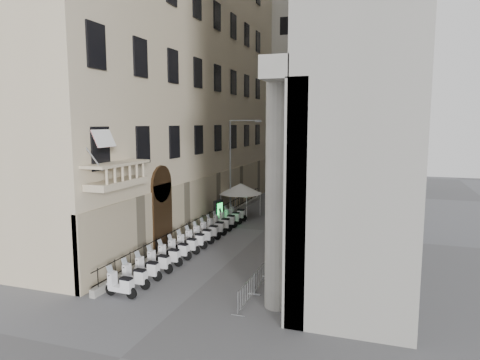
# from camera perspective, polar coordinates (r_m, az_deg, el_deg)

# --- Properties ---
(ground) EXTENTS (120.00, 120.00, 0.00)m
(ground) POSITION_cam_1_polar(r_m,az_deg,el_deg) (16.95, -15.63, -21.88)
(ground) COLOR #4F4F52
(ground) RESTS_ON ground
(left_building) EXTENTS (5.00, 36.00, 34.00)m
(left_building) POSITION_cam_1_polar(r_m,az_deg,el_deg) (38.67, -6.82, 20.59)
(left_building) COLOR beige
(left_building) RESTS_ON ground
(far_building) EXTENTS (22.00, 10.00, 30.00)m
(far_building) POSITION_cam_1_polar(r_m,az_deg,el_deg) (61.06, 10.82, 13.79)
(far_building) COLOR #B0AEA6
(far_building) RESTS_ON ground
(iron_fence) EXTENTS (0.30, 28.00, 1.40)m
(iron_fence) POSITION_cam_1_polar(r_m,az_deg,el_deg) (33.74, -4.36, -6.61)
(iron_fence) COLOR black
(iron_fence) RESTS_ON ground
(blue_awning) EXTENTS (1.60, 3.00, 3.00)m
(blue_awning) POSITION_cam_1_polar(r_m,az_deg,el_deg) (39.21, 11.84, -4.74)
(blue_awning) COLOR navy
(blue_awning) RESTS_ON ground
(flag) EXTENTS (1.00, 1.40, 8.20)m
(flag) POSITION_cam_1_polar(r_m,az_deg,el_deg) (22.75, -16.93, -14.05)
(flag) COLOR #9E0C11
(flag) RESTS_ON ground
(scooter_0) EXTENTS (1.43, 0.64, 1.50)m
(scooter_0) POSITION_cam_1_polar(r_m,az_deg,el_deg) (21.95, -15.51, -14.81)
(scooter_0) COLOR white
(scooter_0) RESTS_ON ground
(scooter_1) EXTENTS (1.43, 0.64, 1.50)m
(scooter_1) POSITION_cam_1_polar(r_m,az_deg,el_deg) (22.89, -13.76, -13.80)
(scooter_1) COLOR white
(scooter_1) RESTS_ON ground
(scooter_2) EXTENTS (1.43, 0.64, 1.50)m
(scooter_2) POSITION_cam_1_polar(r_m,az_deg,el_deg) (23.86, -12.16, -12.86)
(scooter_2) COLOR white
(scooter_2) RESTS_ON ground
(scooter_3) EXTENTS (1.43, 0.64, 1.50)m
(scooter_3) POSITION_cam_1_polar(r_m,az_deg,el_deg) (24.84, -10.69, -11.98)
(scooter_3) COLOR white
(scooter_3) RESTS_ON ground
(scooter_4) EXTENTS (1.43, 0.64, 1.50)m
(scooter_4) POSITION_cam_1_polar(r_m,az_deg,el_deg) (25.85, -9.35, -11.16)
(scooter_4) COLOR white
(scooter_4) RESTS_ON ground
(scooter_5) EXTENTS (1.43, 0.64, 1.50)m
(scooter_5) POSITION_cam_1_polar(r_m,az_deg,el_deg) (26.87, -8.11, -10.40)
(scooter_5) COLOR white
(scooter_5) RESTS_ON ground
(scooter_6) EXTENTS (1.43, 0.64, 1.50)m
(scooter_6) POSITION_cam_1_polar(r_m,az_deg,el_deg) (27.91, -6.97, -9.70)
(scooter_6) COLOR white
(scooter_6) RESTS_ON ground
(scooter_7) EXTENTS (1.43, 0.64, 1.50)m
(scooter_7) POSITION_cam_1_polar(r_m,az_deg,el_deg) (28.96, -5.92, -9.03)
(scooter_7) COLOR white
(scooter_7) RESTS_ON ground
(scooter_8) EXTENTS (1.43, 0.64, 1.50)m
(scooter_8) POSITION_cam_1_polar(r_m,az_deg,el_deg) (30.02, -4.94, -8.42)
(scooter_8) COLOR white
(scooter_8) RESTS_ON ground
(scooter_9) EXTENTS (1.43, 0.64, 1.50)m
(scooter_9) POSITION_cam_1_polar(r_m,az_deg,el_deg) (31.10, -4.04, -7.84)
(scooter_9) COLOR white
(scooter_9) RESTS_ON ground
(scooter_10) EXTENTS (1.43, 0.64, 1.50)m
(scooter_10) POSITION_cam_1_polar(r_m,az_deg,el_deg) (32.18, -3.20, -7.30)
(scooter_10) COLOR white
(scooter_10) RESTS_ON ground
(scooter_11) EXTENTS (1.43, 0.64, 1.50)m
(scooter_11) POSITION_cam_1_polar(r_m,az_deg,el_deg) (33.28, -2.41, -6.80)
(scooter_11) COLOR white
(scooter_11) RESTS_ON ground
(scooter_12) EXTENTS (1.43, 0.64, 1.50)m
(scooter_12) POSITION_cam_1_polar(r_m,az_deg,el_deg) (34.38, -1.68, -6.32)
(scooter_12) COLOR white
(scooter_12) RESTS_ON ground
(scooter_13) EXTENTS (1.43, 0.64, 1.50)m
(scooter_13) POSITION_cam_1_polar(r_m,az_deg,el_deg) (35.49, -0.99, -5.88)
(scooter_13) COLOR white
(scooter_13) RESTS_ON ground
(scooter_14) EXTENTS (1.43, 0.64, 1.50)m
(scooter_14) POSITION_cam_1_polar(r_m,az_deg,el_deg) (36.61, -0.35, -5.46)
(scooter_14) COLOR white
(scooter_14) RESTS_ON ground
(barrier_0) EXTENTS (0.60, 2.40, 1.10)m
(barrier_0) POSITION_cam_1_polar(r_m,az_deg,el_deg) (20.39, 0.85, -16.33)
(barrier_0) COLOR #A1A3A8
(barrier_0) RESTS_ON ground
(barrier_1) EXTENTS (0.60, 2.40, 1.10)m
(barrier_1) POSITION_cam_1_polar(r_m,az_deg,el_deg) (22.60, 2.85, -13.87)
(barrier_1) COLOR #A1A3A8
(barrier_1) RESTS_ON ground
(barrier_2) EXTENTS (0.60, 2.40, 1.10)m
(barrier_2) POSITION_cam_1_polar(r_m,az_deg,el_deg) (24.86, 4.46, -11.85)
(barrier_2) COLOR #A1A3A8
(barrier_2) RESTS_ON ground
(barrier_3) EXTENTS (0.60, 2.40, 1.10)m
(barrier_3) POSITION_cam_1_polar(r_m,az_deg,el_deg) (27.17, 5.78, -10.16)
(barrier_3) COLOR #A1A3A8
(barrier_3) RESTS_ON ground
(barrier_4) EXTENTS (0.60, 2.40, 1.10)m
(barrier_4) POSITION_cam_1_polar(r_m,az_deg,el_deg) (29.51, 6.88, -8.73)
(barrier_4) COLOR #A1A3A8
(barrier_4) RESTS_ON ground
(barrier_5) EXTENTS (0.60, 2.40, 1.10)m
(barrier_5) POSITION_cam_1_polar(r_m,az_deg,el_deg) (31.87, 7.81, -7.51)
(barrier_5) COLOR #A1A3A8
(barrier_5) RESTS_ON ground
(security_tent) EXTENTS (3.68, 3.68, 2.99)m
(security_tent) POSITION_cam_1_polar(r_m,az_deg,el_deg) (38.12, -0.08, -1.11)
(security_tent) COLOR white
(security_tent) RESTS_ON ground
(street_lamp) EXTENTS (2.64, 1.17, 8.55)m
(street_lamp) POSITION_cam_1_polar(r_m,az_deg,el_deg) (37.46, -0.78, 2.77)
(street_lamp) COLOR gray
(street_lamp) RESTS_ON ground
(info_kiosk) EXTENTS (0.49, 1.01, 2.07)m
(info_kiosk) POSITION_cam_1_polar(r_m,az_deg,el_deg) (34.90, -2.91, -4.36)
(info_kiosk) COLOR black
(info_kiosk) RESTS_ON ground
(pedestrian_a) EXTENTS (0.74, 0.62, 1.75)m
(pedestrian_a) POSITION_cam_1_polar(r_m,az_deg,el_deg) (43.44, 7.17, -2.27)
(pedestrian_a) COLOR black
(pedestrian_a) RESTS_ON ground
(pedestrian_b) EXTENTS (1.18, 1.16, 1.92)m
(pedestrian_b) POSITION_cam_1_polar(r_m,az_deg,el_deg) (47.80, 11.79, -1.36)
(pedestrian_b) COLOR black
(pedestrian_b) RESTS_ON ground
(pedestrian_c) EXTENTS (1.02, 0.69, 2.02)m
(pedestrian_c) POSITION_cam_1_polar(r_m,az_deg,el_deg) (46.86, 7.62, -1.38)
(pedestrian_c) COLOR black
(pedestrian_c) RESTS_ON ground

